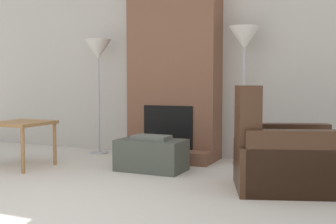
{
  "coord_description": "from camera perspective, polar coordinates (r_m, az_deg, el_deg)",
  "views": [
    {
      "loc": [
        2.27,
        -2.32,
        1.02
      ],
      "look_at": [
        0.0,
        2.76,
        0.64
      ],
      "focal_mm": 45.0,
      "sensor_mm": 36.0,
      "label": 1
    }
  ],
  "objects": [
    {
      "name": "ground_plane",
      "position": [
        3.4,
        -19.87,
        -13.82
      ],
      "size": [
        24.0,
        24.0,
        0.0
      ],
      "primitive_type": "plane",
      "color": "beige"
    },
    {
      "name": "wall_back",
      "position": [
        5.97,
        1.73,
        6.56
      ],
      "size": [
        7.68,
        0.06,
        2.6
      ],
      "primitive_type": "cube",
      "color": "#BCB7AD",
      "rests_on": "ground_plane"
    },
    {
      "name": "fireplace",
      "position": [
        5.74,
        0.78,
        6.16
      ],
      "size": [
        1.25,
        0.68,
        2.6
      ],
      "color": "brown",
      "rests_on": "ground_plane"
    },
    {
      "name": "ottoman",
      "position": [
        4.96,
        -2.26,
        -5.76
      ],
      "size": [
        0.78,
        0.47,
        0.42
      ],
      "color": "#474C42",
      "rests_on": "ground_plane"
    },
    {
      "name": "armchair",
      "position": [
        4.2,
        15.12,
        -6.15
      ],
      "size": [
        1.21,
        1.07,
        1.0
      ],
      "rotation": [
        0.0,
        0.0,
        1.91
      ],
      "color": "#422819",
      "rests_on": "ground_plane"
    },
    {
      "name": "side_table",
      "position": [
        5.42,
        -19.16,
        -2.04
      ],
      "size": [
        0.61,
        0.63,
        0.56
      ],
      "color": "#9E7042",
      "rests_on": "ground_plane"
    },
    {
      "name": "floor_lamp_left",
      "position": [
        6.22,
        -9.45,
        7.8
      ],
      "size": [
        0.39,
        0.39,
        1.65
      ],
      "color": "#ADADB2",
      "rests_on": "ground_plane"
    },
    {
      "name": "floor_lamp_right",
      "position": [
        5.36,
        10.28,
        9.12
      ],
      "size": [
        0.39,
        0.39,
        1.72
      ],
      "color": "#ADADB2",
      "rests_on": "ground_plane"
    }
  ]
}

